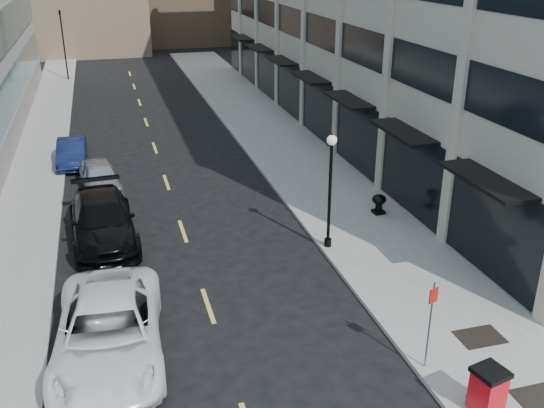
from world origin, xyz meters
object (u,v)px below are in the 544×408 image
car_white_van (109,332)px  car_black_pickup (103,221)px  car_silver_sedan (100,178)px  trash_bin (488,389)px  car_blue_sedan (72,152)px  traffic_signal (60,15)px  lamppost (330,181)px  urn_planter (379,202)px  sign_post (431,314)px

car_white_van → car_black_pickup: 8.00m
car_silver_sedan → trash_bin: bearing=-70.7°
car_white_van → car_silver_sedan: bearing=94.2°
car_silver_sedan → car_blue_sedan: bearing=100.4°
traffic_signal → car_blue_sedan: 24.36m
car_white_van → car_silver_sedan: 13.57m
car_white_van → car_black_pickup: car_white_van is taller
trash_bin → lamppost: (-0.60, 9.77, 2.06)m
trash_bin → urn_planter: bearing=64.4°
car_silver_sedan → trash_bin: car_silver_sedan is taller
car_white_van → traffic_signal: bearing=97.3°
sign_post → lamppost: bearing=71.0°
car_silver_sedan → lamppost: bearing=-52.8°
car_black_pickup → car_blue_sedan: bearing=94.7°
car_silver_sedan → sign_post: sign_post is taller
car_silver_sedan → car_blue_sedan: size_ratio=1.03×
car_blue_sedan → sign_post: sign_post is taller
car_black_pickup → urn_planter: size_ratio=6.90×
trash_bin → lamppost: size_ratio=0.27×
trash_bin → sign_post: sign_post is taller
traffic_signal → sign_post: traffic_signal is taller
car_black_pickup → car_silver_sedan: size_ratio=1.41×
car_white_van → lamppost: bearing=33.5°
car_black_pickup → sign_post: (8.50, -11.01, 0.99)m
car_white_van → car_black_pickup: size_ratio=1.07×
car_black_pickup → sign_post: bearing=-55.6°
sign_post → urn_planter: size_ratio=3.08×
car_white_van → trash_bin: size_ratio=5.20×
lamppost → car_silver_sedan: bearing=134.0°
trash_bin → lamppost: 10.00m
car_black_pickup → trash_bin: size_ratio=4.85×
car_white_van → lamppost: size_ratio=1.40×
car_blue_sedan → car_black_pickup: bearing=-80.6°
lamppost → trash_bin: bearing=-86.5°
urn_planter → car_blue_sedan: bearing=140.3°
trash_bin → urn_planter: 12.48m
car_silver_sedan → traffic_signal: bearing=87.8°
traffic_signal → car_black_pickup: 34.42m
car_silver_sedan → trash_bin: 20.68m
traffic_signal → car_silver_sedan: size_ratio=1.61×
car_white_van → car_black_pickup: (0.00, 8.00, -0.02)m
lamppost → sign_post: bearing=-90.0°
traffic_signal → trash_bin: size_ratio=5.54×
car_white_van → car_silver_sedan: car_white_van is taller
lamppost → car_blue_sedan: bearing=126.5°
car_silver_sedan → car_black_pickup: bearing=-96.8°
urn_planter → lamppost: bearing=-143.8°
sign_post → urn_planter: sign_post is taller
lamppost → urn_planter: 4.64m
traffic_signal → car_blue_sedan: size_ratio=1.66×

